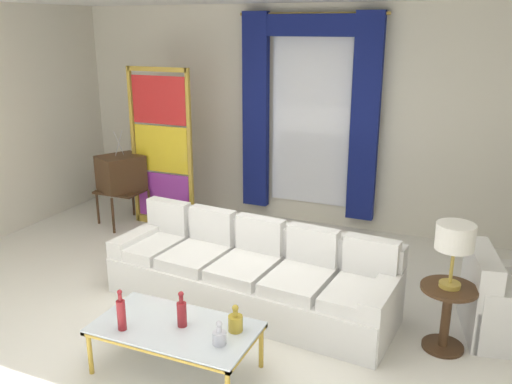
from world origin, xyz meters
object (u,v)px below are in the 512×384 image
stained_glass_divider (161,152)px  bottle_blue_decanter (121,313)px  bottle_ruby_flask (219,336)px  round_side_table (446,312)px  vintage_tv (121,175)px  coffee_table (175,330)px  table_lamp_brass (455,240)px  bottle_crystal_tall (235,322)px  bottle_amber_squat (182,312)px  couch_white_long (252,274)px  armchair_white (507,307)px  peacock_figurine (167,223)px

stained_glass_divider → bottle_blue_decanter: bearing=-62.9°
bottle_ruby_flask → stained_glass_divider: size_ratio=0.09×
round_side_table → vintage_tv: bearing=161.8°
bottle_ruby_flask → coffee_table: bearing=169.2°
table_lamp_brass → bottle_crystal_tall: bearing=-144.7°
bottle_amber_squat → bottle_ruby_flask: bearing=-15.8°
bottle_crystal_tall → round_side_table: bearing=35.3°
coffee_table → vintage_tv: 3.67m
couch_white_long → armchair_white: (2.37, 0.33, -0.02)m
couch_white_long → bottle_ruby_flask: (0.34, -1.39, 0.17)m
couch_white_long → bottle_ruby_flask: size_ratio=15.33×
round_side_table → bottle_crystal_tall: bearing=-144.7°
vintage_tv → armchair_white: bearing=-11.7°
vintage_tv → coffee_table: bearing=-47.0°
couch_white_long → coffee_table: bearing=-94.7°
couch_white_long → round_side_table: 1.88m
couch_white_long → bottle_amber_squat: couch_white_long is taller
bottle_blue_decanter → bottle_ruby_flask: bottle_blue_decanter is taller
peacock_figurine → armchair_white: bearing=-10.8°
bottle_amber_squat → round_side_table: bottle_amber_squat is taller
coffee_table → vintage_tv: bearing=133.0°
bottle_blue_decanter → bottle_ruby_flask: size_ratio=1.79×
bottle_blue_decanter → stained_glass_divider: stained_glass_divider is taller
coffee_table → table_lamp_brass: table_lamp_brass is taller
couch_white_long → armchair_white: size_ratio=3.09×
bottle_blue_decanter → stained_glass_divider: size_ratio=0.16×
peacock_figurine → table_lamp_brass: bearing=-18.8°
couch_white_long → bottle_blue_decanter: bearing=-107.1°
peacock_figurine → round_side_table: (3.59, -1.22, 0.14)m
round_side_table → armchair_white: bearing=41.6°
vintage_tv → bottle_amber_squat: bearing=-46.2°
bottle_blue_decanter → round_side_table: bottle_blue_decanter is taller
bottle_blue_decanter → peacock_figurine: (-1.25, 2.63, -0.33)m
vintage_tv → round_side_table: size_ratio=2.26×
stained_glass_divider → round_side_table: size_ratio=3.70×
armchair_white → peacock_figurine: 4.16m
coffee_table → table_lamp_brass: (1.98, 1.20, 0.65)m
coffee_table → peacock_figurine: size_ratio=2.20×
coffee_table → armchair_white: bearing=33.5°
peacock_figurine → stained_glass_divider: bearing=126.2°
round_side_table → bottle_ruby_flask: bearing=-140.2°
bottle_crystal_tall → bottle_blue_decanter: bearing=-158.0°
coffee_table → armchair_white: armchair_white is taller
bottle_ruby_flask → table_lamp_brass: (1.54, 1.29, 0.55)m
coffee_table → table_lamp_brass: size_ratio=2.31×
coffee_table → round_side_table: round_side_table is taller
vintage_tv → stained_glass_divider: stained_glass_divider is taller
bottle_blue_decanter → stained_glass_divider: bearing=117.1°
round_side_table → table_lamp_brass: (0.00, 0.00, 0.67)m
peacock_figurine → table_lamp_brass: table_lamp_brass is taller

